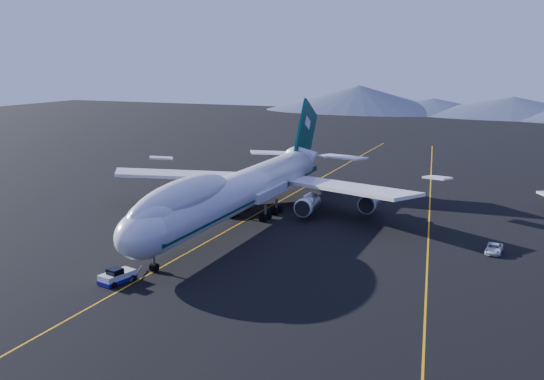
% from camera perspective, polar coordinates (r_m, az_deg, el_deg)
% --- Properties ---
extents(ground, '(500.00, 500.00, 0.00)m').
position_cam_1_polar(ground, '(103.97, -2.89, -3.08)').
color(ground, black).
rests_on(ground, ground).
extents(taxiway_line_main, '(0.25, 220.00, 0.01)m').
position_cam_1_polar(taxiway_line_main, '(103.97, -2.89, -3.07)').
color(taxiway_line_main, orange).
rests_on(taxiway_line_main, ground).
extents(taxiway_line_side, '(28.08, 198.09, 0.01)m').
position_cam_1_polar(taxiway_line_side, '(104.85, 14.55, -3.33)').
color(taxiway_line_side, orange).
rests_on(taxiway_line_side, ground).
extents(boeing_747, '(59.62, 72.43, 19.37)m').
position_cam_1_polar(boeing_747, '(102.63, -2.92, 0.06)').
color(boeing_747, silver).
rests_on(boeing_747, ground).
extents(pushback_tug, '(3.44, 5.01, 2.00)m').
position_cam_1_polar(pushback_tug, '(78.92, -14.35, -7.98)').
color(pushback_tug, silver).
rests_on(pushback_tug, ground).
extents(service_van, '(2.47, 4.89, 1.32)m').
position_cam_1_polar(service_van, '(93.34, 20.18, -5.19)').
color(service_van, silver).
rests_on(service_van, ground).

